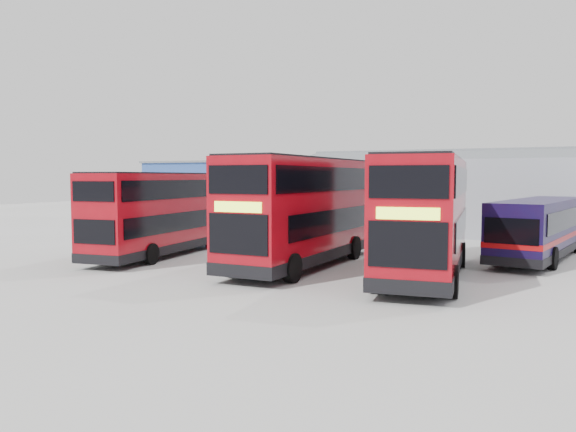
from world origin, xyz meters
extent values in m
plane|color=#ADADA8|center=(0.00, 0.00, 0.00)|extent=(120.00, 120.00, 0.00)
cube|color=navy|center=(-14.00, 18.00, 2.50)|extent=(12.00, 8.00, 5.00)
cube|color=slate|center=(-14.00, 18.00, 5.05)|extent=(12.30, 8.30, 0.15)
cube|color=#4574C5|center=(-14.00, 13.90, 3.00)|extent=(3.96, 0.15, 1.40)
cube|color=#999EA7|center=(8.00, 20.00, 2.50)|extent=(30.00, 12.00, 5.00)
cube|color=slate|center=(8.00, 17.20, 5.25)|extent=(30.50, 6.33, 1.29)
cube|color=slate|center=(8.00, 22.80, 5.25)|extent=(30.50, 6.33, 1.29)
cube|color=#990813|center=(-7.67, 0.15, 2.17)|extent=(3.16, 9.78, 3.71)
cube|color=black|center=(-7.67, 0.15, 0.50)|extent=(3.20, 9.82, 0.41)
cube|color=black|center=(-6.48, -0.11, 1.74)|extent=(0.79, 8.12, 0.87)
cube|color=black|center=(-8.79, -0.33, 1.74)|extent=(0.79, 8.12, 0.87)
cube|color=black|center=(-6.51, 0.25, 3.30)|extent=(0.88, 9.03, 0.87)
cube|color=black|center=(-8.82, 0.04, 3.30)|extent=(0.88, 9.03, 0.87)
cube|color=black|center=(-8.11, 4.95, 1.65)|extent=(2.06, 0.23, 1.24)
cube|color=black|center=(-8.11, 4.95, 3.30)|extent=(2.06, 0.23, 0.87)
cube|color=#D9FF35|center=(-8.11, 4.96, 2.47)|extent=(1.64, 0.19, 0.32)
cube|color=black|center=(-7.22, -4.66, 1.65)|extent=(2.01, 0.23, 1.01)
cube|color=black|center=(-7.22, -4.66, 3.30)|extent=(2.01, 0.23, 0.82)
cube|color=black|center=(-7.67, 0.15, 4.05)|extent=(3.01, 9.63, 0.09)
cylinder|color=black|center=(-6.88, 3.57, 0.48)|extent=(0.38, 0.98, 0.95)
cylinder|color=black|center=(-9.07, 3.37, 0.48)|extent=(0.38, 0.98, 0.95)
cylinder|color=black|center=(-6.35, -2.17, 0.48)|extent=(0.38, 0.98, 0.95)
cylinder|color=black|center=(-8.54, -2.37, 0.48)|extent=(0.38, 0.98, 0.95)
cube|color=#990813|center=(-0.06, 0.44, 2.50)|extent=(2.99, 11.13, 4.26)
cube|color=black|center=(-0.06, 0.44, 0.58)|extent=(3.03, 11.18, 0.47)
cube|color=black|center=(-1.38, 0.91, 2.00)|extent=(0.36, 9.37, 1.00)
cube|color=black|center=(1.29, 0.82, 2.00)|extent=(0.36, 9.37, 1.00)
cube|color=black|center=(-1.39, 0.49, 3.79)|extent=(0.39, 10.42, 1.00)
cube|color=black|center=(1.28, 0.40, 3.79)|extent=(0.39, 10.42, 1.00)
cube|color=black|center=(-0.24, -5.10, 1.90)|extent=(2.37, 0.13, 1.42)
cube|color=black|center=(-0.24, -5.10, 3.79)|extent=(2.37, 0.13, 1.00)
cube|color=#D9FF35|center=(-0.24, -5.11, 2.84)|extent=(1.90, 0.10, 0.37)
cube|color=black|center=(0.12, 5.99, 1.90)|extent=(2.32, 0.13, 1.16)
cube|color=black|center=(0.12, 5.99, 3.79)|extent=(2.32, 0.13, 0.95)
cube|color=black|center=(-0.06, 0.44, 4.65)|extent=(2.83, 10.97, 0.11)
cylinder|color=black|center=(-1.45, -3.36, 0.55)|extent=(0.37, 1.11, 1.09)
cylinder|color=black|center=(1.08, -3.44, 0.55)|extent=(0.37, 1.11, 1.09)
cylinder|color=black|center=(-1.23, 3.27, 0.55)|extent=(0.37, 1.11, 1.09)
cylinder|color=black|center=(1.29, 3.19, 0.55)|extent=(0.37, 1.11, 1.09)
cube|color=#990813|center=(5.24, -0.04, 2.46)|extent=(3.60, 11.09, 4.20)
cube|color=black|center=(5.24, -0.04, 0.57)|extent=(3.65, 11.13, 0.47)
cube|color=black|center=(3.89, 0.25, 1.97)|extent=(0.92, 9.20, 0.99)
cube|color=black|center=(6.51, 0.50, 1.97)|extent=(0.92, 9.20, 0.99)
cube|color=black|center=(3.93, -0.16, 3.73)|extent=(1.01, 10.23, 0.99)
cube|color=black|center=(6.55, 0.09, 3.73)|extent=(1.01, 10.23, 0.99)
cube|color=black|center=(5.75, -5.48, 1.87)|extent=(2.33, 0.27, 1.40)
cube|color=black|center=(5.75, -5.48, 3.73)|extent=(2.33, 0.27, 0.99)
cube|color=#D9FF35|center=(5.75, -5.49, 2.80)|extent=(1.86, 0.22, 0.36)
cube|color=black|center=(4.73, 5.41, 1.87)|extent=(2.28, 0.27, 1.14)
cube|color=black|center=(4.73, 5.41, 3.73)|extent=(2.28, 0.27, 0.93)
cube|color=black|center=(5.24, -0.04, 4.58)|extent=(3.43, 10.92, 0.10)
cylinder|color=black|center=(4.36, -3.92, 0.54)|extent=(0.43, 1.11, 1.08)
cylinder|color=black|center=(6.83, -3.69, 0.54)|extent=(0.43, 1.11, 1.08)
cylinder|color=black|center=(3.74, 2.59, 0.54)|extent=(0.43, 1.11, 1.08)
cylinder|color=black|center=(6.22, 2.82, 0.54)|extent=(0.43, 1.11, 1.08)
cube|color=#100C34|center=(9.24, 6.80, 1.58)|extent=(4.27, 10.61, 2.49)
cube|color=black|center=(9.24, 6.80, 0.50)|extent=(4.32, 10.65, 0.38)
cube|color=#AC0D0F|center=(9.24, 6.80, 1.13)|extent=(4.31, 10.64, 0.24)
cube|color=black|center=(10.36, 6.30, 1.98)|extent=(1.69, 8.51, 0.89)
cube|color=black|center=(8.01, 6.75, 1.98)|extent=(1.69, 8.51, 0.89)
cube|color=black|center=(10.23, 11.90, 1.74)|extent=(2.09, 0.45, 1.22)
cube|color=black|center=(8.25, 1.70, 1.74)|extent=(2.04, 0.44, 1.04)
cylinder|color=black|center=(8.83, 10.62, 0.49)|extent=(0.48, 1.02, 0.98)
cylinder|color=black|center=(9.79, 3.73, 0.49)|extent=(0.48, 1.02, 0.98)
cylinder|color=black|center=(7.58, 4.15, 0.49)|extent=(0.48, 1.02, 0.98)
cube|color=silver|center=(-15.52, 13.64, 1.26)|extent=(2.34, 5.18, 1.92)
cube|color=black|center=(-15.68, 11.10, 1.57)|extent=(1.82, 0.17, 0.71)
cube|color=black|center=(-16.65, 12.09, 1.57)|extent=(0.11, 0.91, 0.61)
cube|color=black|center=(-14.59, 11.96, 1.57)|extent=(0.11, 0.91, 0.61)
cylinder|color=black|center=(-16.60, 11.99, 0.36)|extent=(0.29, 0.74, 0.73)
cylinder|color=black|center=(-14.66, 11.86, 0.36)|extent=(0.29, 0.74, 0.73)
cylinder|color=black|center=(-16.38, 15.42, 0.36)|extent=(0.29, 0.74, 0.73)
cylinder|color=black|center=(-14.44, 15.29, 0.36)|extent=(0.29, 0.74, 0.73)
camera|label=1|loc=(9.45, -21.99, 3.88)|focal=35.00mm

